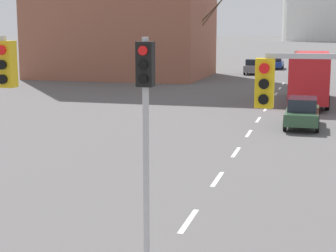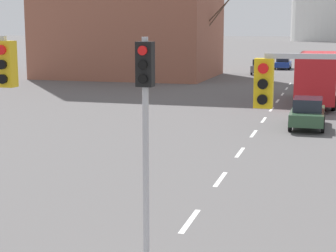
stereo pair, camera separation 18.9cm
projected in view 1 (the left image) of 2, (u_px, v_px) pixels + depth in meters
name	position (u px, v px, depth m)	size (l,w,h in m)	color
lane_stripe_1	(189.00, 221.00, 15.35)	(0.16, 2.00, 0.01)	silver
lane_stripe_2	(217.00, 179.00, 19.63)	(0.16, 2.00, 0.01)	silver
lane_stripe_3	(236.00, 152.00, 23.91)	(0.16, 2.00, 0.01)	silver
lane_stripe_4	(249.00, 133.00, 28.19)	(0.16, 2.00, 0.01)	silver
lane_stripe_5	(258.00, 120.00, 32.48)	(0.16, 2.00, 0.01)	silver
lane_stripe_6	(266.00, 109.00, 36.76)	(0.16, 2.00, 0.01)	silver
lane_stripe_7	(271.00, 101.00, 41.04)	(0.16, 2.00, 0.01)	silver
lane_stripe_8	(276.00, 94.00, 45.32)	(0.16, 2.00, 0.01)	silver
lane_stripe_9	(280.00, 88.00, 49.60)	(0.16, 2.00, 0.01)	silver
lane_stripe_10	(283.00, 84.00, 53.89)	(0.16, 2.00, 0.01)	silver
traffic_signal_near_right	(328.00, 106.00, 10.66)	(2.22, 0.34, 4.93)	#B2B2B7
traffic_signal_centre_tall	(146.00, 108.00, 12.13)	(0.36, 0.34, 5.02)	#B2B2B7
sedan_near_left	(276.00, 63.00, 73.47)	(1.95, 4.58, 1.54)	navy
sedan_near_right	(253.00, 67.00, 64.88)	(1.80, 3.96, 1.76)	slate
sedan_mid_centre	(313.00, 79.00, 49.55)	(1.88, 4.22, 1.50)	#B7B7BC
sedan_far_left	(302.00, 112.00, 29.78)	(1.79, 4.44, 1.62)	#2D4C33
city_bus	(310.00, 74.00, 39.38)	(2.66, 10.80, 3.48)	red
bare_tree_left_near	(200.00, 35.00, 58.00)	(2.93, 2.44, 10.05)	brown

